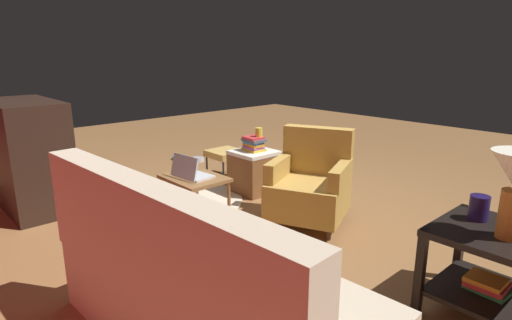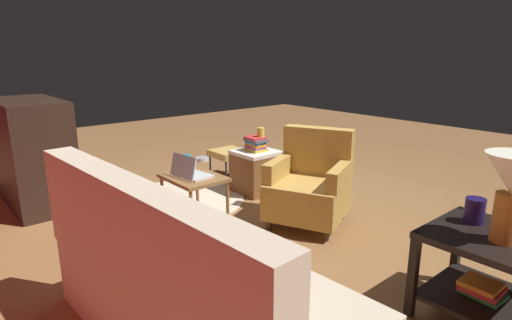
{
  "view_description": "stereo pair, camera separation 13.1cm",
  "coord_description": "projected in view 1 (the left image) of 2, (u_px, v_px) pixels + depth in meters",
  "views": [
    {
      "loc": [
        -2.93,
        2.96,
        1.57
      ],
      "look_at": [
        -0.07,
        0.34,
        0.55
      ],
      "focal_mm": 29.23,
      "sensor_mm": 36.0,
      "label": 1
    },
    {
      "loc": [
        -3.02,
        2.87,
        1.57
      ],
      "look_at": [
        -0.07,
        0.34,
        0.55
      ],
      "focal_mm": 29.23,
      "sensor_mm": 36.0,
      "label": 2
    }
  ],
  "objects": [
    {
      "name": "ground",
      "position": [
        276.0,
        203.0,
        4.43
      ],
      "size": [
        12.0,
        12.0,
        0.0
      ],
      "primitive_type": "plane",
      "color": "olive"
    },
    {
      "name": "couch",
      "position": [
        204.0,
        294.0,
        2.2
      ],
      "size": [
        1.94,
        0.95,
        1.0
      ],
      "color": "beige",
      "rests_on": "ground"
    },
    {
      "name": "armchair",
      "position": [
        310.0,
        185.0,
        3.87
      ],
      "size": [
        0.88,
        0.89,
        0.87
      ],
      "color": "#B78C3F",
      "rests_on": "ground"
    },
    {
      "name": "side_table",
      "position": [
        491.0,
        260.0,
        2.48
      ],
      "size": [
        0.64,
        0.64,
        0.55
      ],
      "color": "black",
      "rests_on": "ground"
    },
    {
      "name": "small_vase",
      "position": [
        479.0,
        208.0,
        2.58
      ],
      "size": [
        0.12,
        0.12,
        0.16
      ],
      "primitive_type": "cylinder",
      "color": "#1E1447",
      "rests_on": "side_table"
    },
    {
      "name": "book_stack_shelf",
      "position": [
        487.0,
        284.0,
        2.52
      ],
      "size": [
        0.25,
        0.2,
        0.09
      ],
      "color": "#338C4C",
      "rests_on": "side_table"
    },
    {
      "name": "laptop_desk",
      "position": [
        195.0,
        183.0,
        3.74
      ],
      "size": [
        0.56,
        0.44,
        0.48
      ],
      "color": "olive",
      "rests_on": "ground"
    },
    {
      "name": "laptop",
      "position": [
        191.0,
        172.0,
        3.68
      ],
      "size": [
        0.35,
        0.28,
        0.21
      ],
      "color": "silver",
      "rests_on": "laptop_desk"
    },
    {
      "name": "tv_cabinet",
      "position": [
        29.0,
        152.0,
        4.18
      ],
      "size": [
        1.1,
        0.56,
        1.1
      ],
      "color": "black",
      "rests_on": "ground"
    },
    {
      "name": "television",
      "position": [
        26.0,
        145.0,
        4.15
      ],
      "size": [
        0.64,
        0.41,
        0.48
      ],
      "color": "black",
      "rests_on": "tv_cabinet"
    },
    {
      "name": "wicker_hamper",
      "position": [
        254.0,
        171.0,
        4.74
      ],
      "size": [
        0.45,
        0.45,
        0.48
      ],
      "color": "brown",
      "rests_on": "ground"
    },
    {
      "name": "book_stack_hamper",
      "position": [
        254.0,
        144.0,
        4.65
      ],
      "size": [
        0.26,
        0.21,
        0.16
      ],
      "color": "gold",
      "rests_on": "wicker_hamper"
    },
    {
      "name": "yellow_mug",
      "position": [
        259.0,
        132.0,
        4.62
      ],
      "size": [
        0.08,
        0.08,
        0.1
      ],
      "primitive_type": "cylinder",
      "color": "yellow",
      "rests_on": "book_stack_hamper"
    },
    {
      "name": "tv_remote",
      "position": [
        253.0,
        147.0,
        4.8
      ],
      "size": [
        0.08,
        0.17,
        0.02
      ],
      "primitive_type": "cube",
      "rotation": [
        0.0,
        0.0,
        0.17
      ],
      "color": "#262628",
      "rests_on": "wicker_hamper"
    },
    {
      "name": "ottoman",
      "position": [
        225.0,
        154.0,
        5.23
      ],
      "size": [
        0.4,
        0.4,
        0.36
      ],
      "color": "tan",
      "rests_on": "ground"
    },
    {
      "name": "circular_rug",
      "position": [
        177.0,
        201.0,
        4.48
      ],
      "size": [
        1.41,
        1.41,
        0.01
      ],
      "primitive_type": "cylinder",
      "color": "beige",
      "rests_on": "ground"
    },
    {
      "name": "pet_bowl_steel",
      "position": [
        197.0,
        159.0,
        6.11
      ],
      "size": [
        0.2,
        0.2,
        0.05
      ],
      "primitive_type": "cylinder",
      "color": "silver",
      "rests_on": "ground"
    },
    {
      "name": "pet_bowl_teal",
      "position": [
        179.0,
        157.0,
        6.21
      ],
      "size": [
        0.2,
        0.2,
        0.05
      ],
      "primitive_type": "cylinder",
      "color": "teal",
      "rests_on": "ground"
    }
  ]
}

